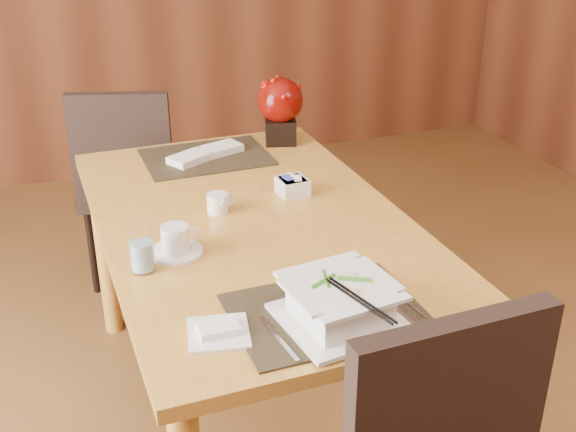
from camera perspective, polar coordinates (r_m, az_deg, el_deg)
name	(u,v)px	position (r m, az deg, el deg)	size (l,w,h in m)	color
dining_table	(254,247)	(2.24, -2.70, -2.47)	(0.90, 1.50, 0.75)	gold
placemat_near	(326,312)	(1.74, 3.01, -7.58)	(0.45, 0.33, 0.01)	black
placemat_far	(206,157)	(2.68, -6.48, 4.65)	(0.45, 0.33, 0.01)	black
soup_setting	(340,304)	(1.68, 4.14, -6.94)	(0.29, 0.29, 0.11)	white
coffee_cup	(176,242)	(2.00, -8.87, -2.04)	(0.15, 0.15, 0.08)	white
water_glass	(141,244)	(1.92, -11.52, -2.22)	(0.07, 0.07, 0.16)	silver
creamer_jug	(218,203)	(2.23, -5.58, 1.01)	(0.08, 0.08, 0.06)	white
sugar_caddy	(293,187)	(2.35, 0.36, 2.34)	(0.09, 0.09, 0.06)	white
berry_decor	(280,106)	(2.77, -0.61, 8.66)	(0.17, 0.17, 0.26)	black
napkins_far	(208,153)	(2.67, -6.35, 4.99)	(0.29, 0.10, 0.03)	white
bread_plate	(219,333)	(1.67, -5.51, -9.20)	(0.14, 0.14, 0.01)	white
far_chair	(129,176)	(3.18, -12.45, 3.10)	(0.53, 0.53, 0.91)	black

